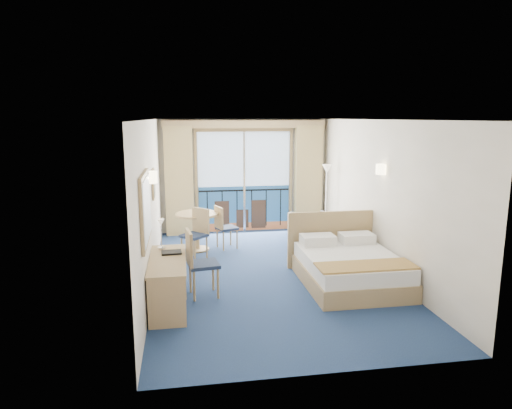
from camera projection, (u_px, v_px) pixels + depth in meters
name	position (u px, v px, depth m)	size (l,w,h in m)	color
floor	(269.00, 274.00, 8.10)	(6.50, 6.50, 0.00)	navy
room_walls	(270.00, 175.00, 7.77)	(4.04, 6.54, 2.72)	silver
balcony_door	(244.00, 184.00, 11.01)	(2.36, 0.03, 2.52)	navy
curtain_left	(179.00, 181.00, 10.59)	(0.65, 0.22, 2.55)	tan
curtain_right	(308.00, 178.00, 11.08)	(0.65, 0.22, 2.55)	tan
pelmet	(245.00, 124.00, 10.62)	(3.80, 0.25, 0.18)	tan
mirror	(146.00, 209.00, 6.04)	(0.05, 1.25, 0.95)	tan
wall_print	(154.00, 184.00, 7.92)	(0.04, 0.42, 0.52)	tan
sconce_left	(151.00, 177.00, 6.86)	(0.18, 0.18, 0.18)	#FFEAB2
sconce_right	(381.00, 169.00, 7.92)	(0.18, 0.18, 0.18)	#FFEAB2
bed	(349.00, 267.00, 7.60)	(1.66, 1.98, 1.05)	tan
nightstand	(355.00, 247.00, 8.79)	(0.42, 0.40, 0.55)	tan
phone	(355.00, 231.00, 8.78)	(0.17, 0.13, 0.08)	silver
armchair	(312.00, 230.00, 9.77)	(0.78, 0.80, 0.73)	#4F5660
floor_lamp	(326.00, 182.00, 10.36)	(0.23, 0.23, 1.69)	silver
desk	(167.00, 290.00, 6.27)	(0.53, 1.53, 0.72)	tan
desk_chair	(198.00, 259.00, 6.99)	(0.52, 0.51, 1.05)	#1D2944
folder	(171.00, 252.00, 6.88)	(0.30, 0.22, 0.03)	black
desk_lamp	(161.00, 228.00, 7.02)	(0.12, 0.12, 0.46)	silver
round_table	(197.00, 222.00, 9.46)	(0.88, 0.88, 0.79)	tan
table_chair_a	(223.00, 225.00, 9.58)	(0.51, 0.50, 0.91)	#1D2944
table_chair_b	(197.00, 231.00, 8.92)	(0.61, 0.61, 0.99)	#1D2944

